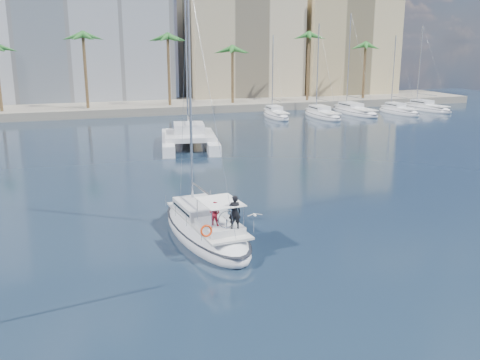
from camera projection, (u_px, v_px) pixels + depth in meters
name	position (u px, v px, depth m)	size (l,w,h in m)	color
ground	(258.00, 248.00, 28.78)	(160.00, 160.00, 0.00)	black
quay	(126.00, 108.00, 84.70)	(120.00, 14.00, 1.20)	gray
building_modern	(40.00, 21.00, 88.72)	(42.00, 16.00, 28.00)	silver
building_beige	(240.00, 46.00, 97.27)	(20.00, 14.00, 20.00)	#BFAD89
building_tan_right	(343.00, 51.00, 101.74)	(18.00, 12.00, 18.00)	tan
palm_centre	(125.00, 45.00, 78.59)	(3.60, 3.60, 12.30)	brown
palm_right	(332.00, 44.00, 88.89)	(3.60, 3.60, 12.30)	brown
main_sloop	(206.00, 229.00, 30.19)	(4.29, 10.59, 15.33)	white
catamaran	(189.00, 137.00, 55.84)	(7.47, 12.01, 16.45)	white
seagull	(255.00, 215.00, 33.21)	(0.98, 0.42, 0.18)	silver
moored_yacht_a	(276.00, 117.00, 78.04)	(2.72, 9.35, 11.90)	white
moored_yacht_b	(322.00, 117.00, 78.17)	(3.14, 10.78, 13.72)	white
moored_yacht_c	(354.00, 114.00, 81.98)	(3.55, 12.21, 15.54)	white
moored_yacht_d	(398.00, 114.00, 82.11)	(2.72, 9.35, 11.90)	white
moored_yacht_e	(426.00, 110.00, 85.91)	(3.14, 10.78, 13.72)	white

